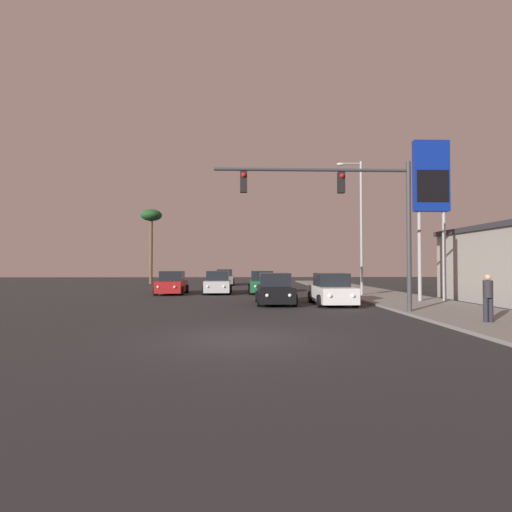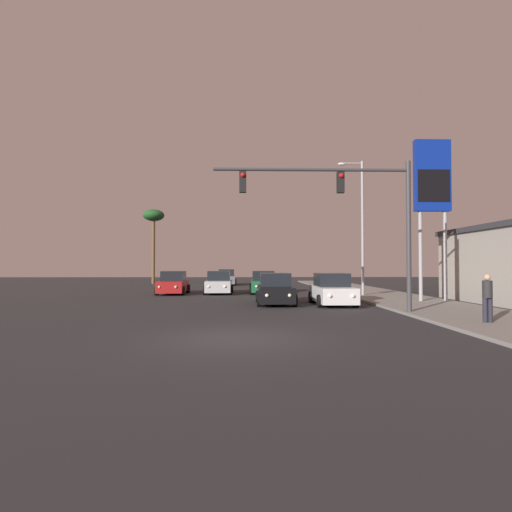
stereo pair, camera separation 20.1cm
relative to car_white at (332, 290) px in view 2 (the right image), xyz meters
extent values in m
plane|color=#28282B|center=(-4.88, -9.65, -0.76)|extent=(120.00, 120.00, 0.00)
cube|color=gray|center=(4.62, 0.35, -0.70)|extent=(5.00, 60.00, 0.12)
cube|color=silver|center=(0.00, -0.04, -0.18)|extent=(1.80, 4.20, 0.80)
cube|color=black|center=(0.00, 0.11, 0.57)|extent=(1.60, 2.00, 0.70)
cylinder|color=black|center=(-0.90, -1.34, -0.44)|extent=(0.24, 0.64, 0.64)
cylinder|color=black|center=(0.90, -1.34, -0.44)|extent=(0.24, 0.64, 0.64)
cylinder|color=black|center=(-0.90, 1.27, -0.44)|extent=(0.24, 0.64, 0.64)
cylinder|color=black|center=(0.90, 1.27, -0.44)|extent=(0.24, 0.64, 0.64)
sphere|color=#F2EACC|center=(-0.56, -2.16, -0.13)|extent=(0.18, 0.18, 0.18)
sphere|color=#F2EACC|center=(0.56, -2.16, -0.13)|extent=(0.18, 0.18, 0.18)
cube|color=#195933|center=(-3.29, 8.77, -0.18)|extent=(1.83, 4.21, 0.80)
cube|color=black|center=(-3.29, 8.92, 0.57)|extent=(1.61, 2.01, 0.70)
cylinder|color=black|center=(-4.19, 7.47, -0.44)|extent=(0.24, 0.64, 0.64)
cylinder|color=black|center=(-2.39, 7.47, -0.44)|extent=(0.24, 0.64, 0.64)
cylinder|color=black|center=(-4.19, 10.07, -0.44)|extent=(0.24, 0.64, 0.64)
cylinder|color=black|center=(-2.39, 10.07, -0.44)|extent=(0.24, 0.64, 0.64)
sphere|color=#F2EACC|center=(-3.85, 6.65, -0.13)|extent=(0.18, 0.18, 0.18)
sphere|color=#F2EACC|center=(-2.74, 6.65, -0.13)|extent=(0.18, 0.18, 0.18)
cube|color=slate|center=(-6.68, 21.53, -0.18)|extent=(1.96, 4.27, 0.80)
cube|color=black|center=(-6.68, 21.68, 0.57)|extent=(1.68, 2.06, 0.70)
cylinder|color=black|center=(-7.58, 20.23, -0.44)|extent=(0.24, 0.64, 0.64)
cylinder|color=black|center=(-5.78, 20.23, -0.44)|extent=(0.24, 0.64, 0.64)
cylinder|color=black|center=(-7.58, 22.83, -0.44)|extent=(0.24, 0.64, 0.64)
cylinder|color=black|center=(-5.78, 22.83, -0.44)|extent=(0.24, 0.64, 0.64)
sphere|color=#F2EACC|center=(-7.24, 19.41, -0.13)|extent=(0.18, 0.18, 0.18)
sphere|color=#F2EACC|center=(-6.13, 19.41, -0.13)|extent=(0.18, 0.18, 0.18)
cube|color=#B7B7BC|center=(-6.60, 8.57, -0.18)|extent=(1.87, 4.23, 0.80)
cube|color=black|center=(-6.60, 8.72, 0.57)|extent=(1.63, 2.03, 0.70)
cylinder|color=black|center=(-7.50, 7.27, -0.44)|extent=(0.24, 0.64, 0.64)
cylinder|color=black|center=(-5.70, 7.27, -0.44)|extent=(0.24, 0.64, 0.64)
cylinder|color=black|center=(-7.50, 9.87, -0.44)|extent=(0.24, 0.64, 0.64)
cylinder|color=black|center=(-5.70, 9.87, -0.44)|extent=(0.24, 0.64, 0.64)
sphere|color=#F2EACC|center=(-7.16, 6.45, -0.13)|extent=(0.18, 0.18, 0.18)
sphere|color=#F2EACC|center=(-6.04, 6.45, -0.13)|extent=(0.18, 0.18, 0.18)
cube|color=black|center=(-3.00, 0.42, -0.18)|extent=(1.84, 4.22, 0.80)
cube|color=black|center=(-3.00, 0.57, 0.57)|extent=(1.62, 2.02, 0.70)
cylinder|color=black|center=(-3.90, -0.88, -0.44)|extent=(0.24, 0.64, 0.64)
cylinder|color=black|center=(-2.10, -0.88, -0.44)|extent=(0.24, 0.64, 0.64)
cylinder|color=black|center=(-3.90, 1.72, -0.44)|extent=(0.24, 0.64, 0.64)
cylinder|color=black|center=(-2.10, 1.72, -0.44)|extent=(0.24, 0.64, 0.64)
sphere|color=#F2EACC|center=(-3.56, -1.70, -0.13)|extent=(0.18, 0.18, 0.18)
sphere|color=#F2EACC|center=(-2.44, -1.70, -0.13)|extent=(0.18, 0.18, 0.18)
cube|color=maroon|center=(-9.92, 8.19, -0.18)|extent=(1.91, 4.25, 0.80)
cube|color=black|center=(-9.92, 8.34, 0.57)|extent=(1.65, 2.04, 0.70)
cylinder|color=black|center=(-10.82, 6.89, -0.44)|extent=(0.24, 0.64, 0.64)
cylinder|color=black|center=(-9.02, 6.89, -0.44)|extent=(0.24, 0.64, 0.64)
cylinder|color=black|center=(-10.82, 9.50, -0.44)|extent=(0.24, 0.64, 0.64)
cylinder|color=black|center=(-9.02, 9.50, -0.44)|extent=(0.24, 0.64, 0.64)
sphere|color=#F2EACC|center=(-10.47, 6.07, -0.13)|extent=(0.18, 0.18, 0.18)
sphere|color=#F2EACC|center=(-9.36, 6.07, -0.13)|extent=(0.18, 0.18, 0.18)
cylinder|color=#38383D|center=(2.45, -4.15, 2.61)|extent=(0.20, 0.20, 6.50)
cylinder|color=#38383D|center=(-1.77, -4.15, 5.46)|extent=(8.43, 0.14, 0.14)
cube|color=black|center=(-0.50, -4.15, 4.91)|extent=(0.30, 0.24, 0.90)
sphere|color=red|center=(-0.50, -4.29, 5.18)|extent=(0.20, 0.20, 0.20)
cube|color=black|center=(-4.72, -4.15, 4.91)|extent=(0.30, 0.24, 0.90)
sphere|color=red|center=(-4.72, -4.29, 5.18)|extent=(0.20, 0.20, 0.20)
cylinder|color=#99999E|center=(3.24, 5.35, 3.86)|extent=(0.18, 0.18, 9.00)
cylinder|color=#99999E|center=(2.54, 5.35, 8.21)|extent=(1.40, 0.10, 0.10)
ellipsoid|color=silver|center=(1.84, 5.35, 8.16)|extent=(0.50, 0.24, 0.20)
cylinder|color=#99999E|center=(5.13, 0.78, 1.86)|extent=(0.20, 0.20, 5.00)
cylinder|color=#99999E|center=(6.53, 0.78, 1.86)|extent=(0.20, 0.20, 5.00)
cube|color=navy|center=(5.83, 0.78, 6.36)|extent=(2.00, 0.40, 4.00)
cube|color=black|center=(5.83, 0.57, 5.76)|extent=(1.80, 0.03, 1.80)
cylinder|color=#23232D|center=(3.71, -7.51, -0.22)|extent=(0.16, 0.16, 0.85)
cylinder|color=#23232D|center=(3.89, -7.51, -0.22)|extent=(0.16, 0.16, 0.85)
cylinder|color=#262628|center=(3.80, -7.51, 0.51)|extent=(0.32, 0.32, 0.60)
sphere|color=tan|center=(3.80, -7.51, 0.92)|extent=(0.22, 0.22, 0.22)
cylinder|color=brown|center=(-15.11, 24.35, 2.90)|extent=(0.36, 0.36, 7.33)
ellipsoid|color=#1E5123|center=(-15.11, 24.35, 7.05)|extent=(2.40, 2.40, 1.32)
camera|label=1|loc=(-4.77, -21.16, 1.33)|focal=28.00mm
camera|label=2|loc=(-4.57, -21.16, 1.33)|focal=28.00mm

